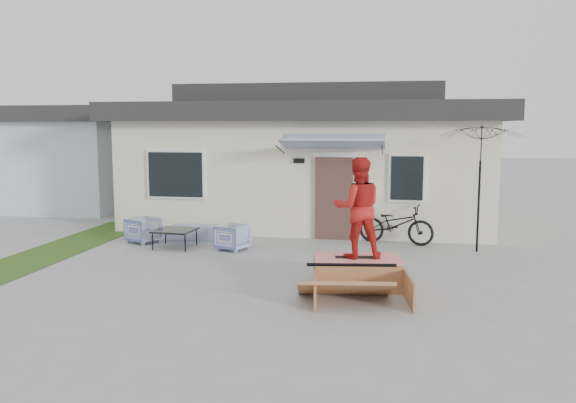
% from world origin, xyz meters
% --- Properties ---
extents(ground, '(90.00, 90.00, 0.00)m').
position_xyz_m(ground, '(0.00, 0.00, 0.00)').
color(ground, '#969696').
rests_on(ground, ground).
extents(grass_strip, '(1.40, 8.00, 0.01)m').
position_xyz_m(grass_strip, '(-5.20, 2.00, 0.00)').
color(grass_strip, '#2B4F18').
rests_on(grass_strip, ground).
extents(house, '(10.80, 8.49, 4.10)m').
position_xyz_m(house, '(0.00, 7.99, 1.94)').
color(house, beige).
rests_on(house, ground).
extents(neighbor_house, '(8.60, 7.60, 3.50)m').
position_xyz_m(neighbor_house, '(-10.50, 10.00, 1.78)').
color(neighbor_house, silver).
rests_on(neighbor_house, ground).
extents(loveseat, '(1.55, 0.65, 0.59)m').
position_xyz_m(loveseat, '(-2.40, 3.83, 0.29)').
color(loveseat, '#3D5399').
rests_on(loveseat, ground).
extents(armchair_left, '(0.85, 0.87, 0.69)m').
position_xyz_m(armchair_left, '(-3.59, 3.21, 0.35)').
color(armchair_left, '#3D5399').
rests_on(armchair_left, ground).
extents(armchair_right, '(0.78, 0.81, 0.67)m').
position_xyz_m(armchair_right, '(-1.20, 2.76, 0.33)').
color(armchair_right, '#3D5399').
rests_on(armchair_right, ground).
extents(coffee_table, '(0.96, 0.96, 0.44)m').
position_xyz_m(coffee_table, '(-2.61, 2.78, 0.22)').
color(coffee_table, black).
rests_on(coffee_table, ground).
extents(bicycle, '(1.96, 1.07, 1.19)m').
position_xyz_m(bicycle, '(2.56, 4.18, 0.59)').
color(bicycle, black).
rests_on(bicycle, ground).
extents(patio_umbrella, '(2.17, 2.07, 2.20)m').
position_xyz_m(patio_umbrella, '(4.40, 3.58, 1.75)').
color(patio_umbrella, black).
rests_on(patio_umbrella, ground).
extents(skate_ramp, '(1.80, 2.24, 0.51)m').
position_xyz_m(skate_ramp, '(1.87, 0.13, 0.26)').
color(skate_ramp, '#915B36').
rests_on(skate_ramp, ground).
extents(skateboard, '(0.81, 0.31, 0.05)m').
position_xyz_m(skateboard, '(1.87, 0.18, 0.54)').
color(skateboard, black).
rests_on(skateboard, skate_ramp).
extents(skater, '(1.01, 0.85, 1.80)m').
position_xyz_m(skater, '(1.87, 0.18, 1.46)').
color(skater, red).
rests_on(skater, skateboard).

